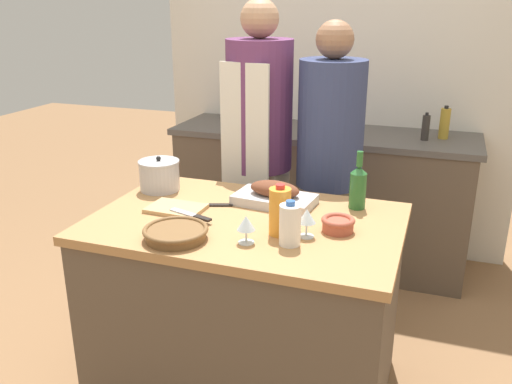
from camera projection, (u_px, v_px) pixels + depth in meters
kitchen_island at (247, 306)px, 2.48m from camera, size 1.33×0.87×0.87m
back_counter at (320, 196)px, 3.79m from camera, size 2.03×0.60×0.93m
back_wall at (336, 73)px, 3.83m from camera, size 2.53×0.10×2.55m
roasting_pan at (275, 196)px, 2.49m from camera, size 0.38×0.24×0.11m
wicker_basket at (176, 233)px, 2.13m from camera, size 0.26×0.26×0.05m
cutting_board at (176, 209)px, 2.43m from camera, size 0.25×0.18×0.02m
stock_pot at (160, 175)px, 2.67m from camera, size 0.20×0.20×0.17m
mixing_bowl at (338, 223)px, 2.21m from camera, size 0.14×0.14×0.06m
juice_jug at (280, 211)px, 2.16m from camera, size 0.09×0.09×0.21m
milk_jug at (290, 225)px, 2.07m from camera, size 0.08×0.08×0.18m
wine_bottle_green at (358, 186)px, 2.43m from camera, size 0.08×0.08×0.27m
wine_glass_left at (307, 217)px, 2.13m from camera, size 0.07×0.07×0.12m
wine_glass_right at (246, 224)px, 2.08m from camera, size 0.07×0.07×0.11m
knife_chef at (203, 205)px, 2.49m from camera, size 0.28×0.12×0.01m
knife_paring at (192, 215)px, 2.32m from camera, size 0.22×0.09×0.01m
condiment_bottle_tall at (231, 108)px, 3.93m from camera, size 0.06×0.06×0.19m
condiment_bottle_short at (445, 123)px, 3.41m from camera, size 0.06×0.06×0.21m
condiment_bottle_extra at (426, 128)px, 3.38m from camera, size 0.05×0.05×0.17m
person_cook_aproned at (259, 146)px, 3.06m from camera, size 0.37×0.38×1.78m
person_cook_guest at (329, 164)px, 2.94m from camera, size 0.35×0.35×1.67m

